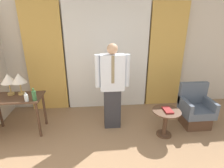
{
  "coord_description": "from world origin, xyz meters",
  "views": [
    {
      "loc": [
        -0.28,
        -1.2,
        2.19
      ],
      "look_at": [
        0.01,
        1.88,
        1.03
      ],
      "focal_mm": 28.0,
      "sensor_mm": 36.0,
      "label": 1
    }
  ],
  "objects_px": {
    "armchair": "(195,110)",
    "book": "(168,110)",
    "table_lamp_right": "(19,79)",
    "bottle_near_edge": "(26,98)",
    "desk": "(15,103)",
    "side_table": "(166,119)",
    "person": "(112,85)",
    "table_lamp_left": "(8,79)",
    "bottle_by_lamp": "(34,95)"
  },
  "relations": [
    {
      "from": "table_lamp_left",
      "to": "armchair",
      "type": "bearing_deg",
      "value": -3.14
    },
    {
      "from": "desk",
      "to": "person",
      "type": "bearing_deg",
      "value": 0.19
    },
    {
      "from": "table_lamp_left",
      "to": "side_table",
      "type": "height_order",
      "value": "table_lamp_left"
    },
    {
      "from": "table_lamp_left",
      "to": "armchair",
      "type": "relative_size",
      "value": 0.47
    },
    {
      "from": "side_table",
      "to": "book",
      "type": "distance_m",
      "value": 0.19
    },
    {
      "from": "armchair",
      "to": "side_table",
      "type": "height_order",
      "value": "armchair"
    },
    {
      "from": "table_lamp_right",
      "to": "bottle_near_edge",
      "type": "distance_m",
      "value": 0.46
    },
    {
      "from": "table_lamp_left",
      "to": "armchair",
      "type": "xyz_separation_m",
      "value": [
        3.78,
        -0.21,
        -0.76
      ]
    },
    {
      "from": "table_lamp_left",
      "to": "side_table",
      "type": "relative_size",
      "value": 0.79
    },
    {
      "from": "desk",
      "to": "armchair",
      "type": "xyz_separation_m",
      "value": [
        3.68,
        -0.09,
        -0.3
      ]
    },
    {
      "from": "armchair",
      "to": "side_table",
      "type": "distance_m",
      "value": 0.84
    },
    {
      "from": "armchair",
      "to": "table_lamp_right",
      "type": "bearing_deg",
      "value": 176.68
    },
    {
      "from": "person",
      "to": "desk",
      "type": "bearing_deg",
      "value": -179.81
    },
    {
      "from": "table_lamp_right",
      "to": "armchair",
      "type": "height_order",
      "value": "table_lamp_right"
    },
    {
      "from": "table_lamp_left",
      "to": "person",
      "type": "distance_m",
      "value": 2.01
    },
    {
      "from": "bottle_by_lamp",
      "to": "side_table",
      "type": "bearing_deg",
      "value": -4.89
    },
    {
      "from": "person",
      "to": "side_table",
      "type": "height_order",
      "value": "person"
    },
    {
      "from": "table_lamp_right",
      "to": "bottle_near_edge",
      "type": "bearing_deg",
      "value": -57.27
    },
    {
      "from": "table_lamp_left",
      "to": "bottle_by_lamp",
      "type": "distance_m",
      "value": 0.67
    },
    {
      "from": "bottle_by_lamp",
      "to": "book",
      "type": "xyz_separation_m",
      "value": [
        2.47,
        -0.22,
        -0.31
      ]
    },
    {
      "from": "bottle_near_edge",
      "to": "book",
      "type": "distance_m",
      "value": 2.63
    },
    {
      "from": "armchair",
      "to": "table_lamp_left",
      "type": "bearing_deg",
      "value": 176.86
    },
    {
      "from": "table_lamp_left",
      "to": "armchair",
      "type": "height_order",
      "value": "table_lamp_left"
    },
    {
      "from": "table_lamp_left",
      "to": "table_lamp_right",
      "type": "distance_m",
      "value": 0.2
    },
    {
      "from": "table_lamp_right",
      "to": "bottle_near_edge",
      "type": "relative_size",
      "value": 2.69
    },
    {
      "from": "desk",
      "to": "book",
      "type": "distance_m",
      "value": 2.95
    },
    {
      "from": "armchair",
      "to": "bottle_by_lamp",
      "type": "bearing_deg",
      "value": -178.26
    },
    {
      "from": "desk",
      "to": "side_table",
      "type": "distance_m",
      "value": 2.94
    },
    {
      "from": "table_lamp_right",
      "to": "armchair",
      "type": "bearing_deg",
      "value": -3.32
    },
    {
      "from": "bottle_near_edge",
      "to": "person",
      "type": "distance_m",
      "value": 1.61
    },
    {
      "from": "table_lamp_left",
      "to": "book",
      "type": "relative_size",
      "value": 1.67
    },
    {
      "from": "side_table",
      "to": "book",
      "type": "height_order",
      "value": "book"
    },
    {
      "from": "table_lamp_right",
      "to": "bottle_near_edge",
      "type": "height_order",
      "value": "table_lamp_right"
    },
    {
      "from": "bottle_by_lamp",
      "to": "person",
      "type": "relative_size",
      "value": 0.13
    },
    {
      "from": "table_lamp_left",
      "to": "table_lamp_right",
      "type": "xyz_separation_m",
      "value": [
        0.2,
        0.0,
        0.0
      ]
    },
    {
      "from": "person",
      "to": "side_table",
      "type": "relative_size",
      "value": 3.23
    },
    {
      "from": "table_lamp_left",
      "to": "book",
      "type": "height_order",
      "value": "table_lamp_left"
    },
    {
      "from": "table_lamp_left",
      "to": "table_lamp_right",
      "type": "height_order",
      "value": "same"
    },
    {
      "from": "desk",
      "to": "table_lamp_left",
      "type": "relative_size",
      "value": 2.4
    },
    {
      "from": "desk",
      "to": "side_table",
      "type": "relative_size",
      "value": 1.89
    },
    {
      "from": "armchair",
      "to": "book",
      "type": "height_order",
      "value": "armchair"
    },
    {
      "from": "desk",
      "to": "bottle_near_edge",
      "type": "distance_m",
      "value": 0.42
    },
    {
      "from": "bottle_near_edge",
      "to": "person",
      "type": "bearing_deg",
      "value": 7.62
    },
    {
      "from": "table_lamp_left",
      "to": "person",
      "type": "bearing_deg",
      "value": -3.22
    },
    {
      "from": "table_lamp_right",
      "to": "person",
      "type": "relative_size",
      "value": 0.24
    },
    {
      "from": "side_table",
      "to": "person",
      "type": "bearing_deg",
      "value": 158.1
    },
    {
      "from": "table_lamp_right",
      "to": "armchair",
      "type": "xyz_separation_m",
      "value": [
        3.58,
        -0.21,
        -0.76
      ]
    },
    {
      "from": "table_lamp_right",
      "to": "person",
      "type": "bearing_deg",
      "value": -3.58
    },
    {
      "from": "book",
      "to": "person",
      "type": "bearing_deg",
      "value": 158.0
    },
    {
      "from": "table_lamp_left",
      "to": "bottle_near_edge",
      "type": "distance_m",
      "value": 0.58
    }
  ]
}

